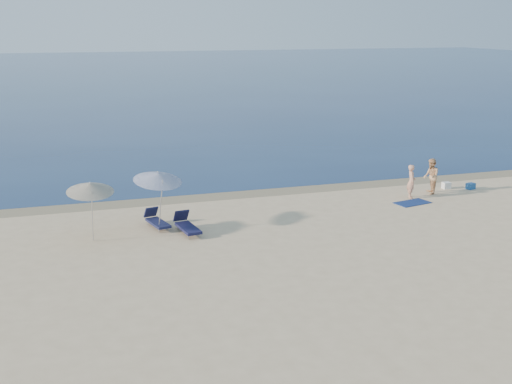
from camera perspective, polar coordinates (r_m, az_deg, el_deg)
The scene contains 11 objects.
sea at distance 111.33m, azimuth -11.17°, elevation 10.33°, with size 240.00×160.00×0.01m, color #0B2047.
wet_sand_strip at distance 33.06m, azimuth 4.10°, elevation 0.24°, with size 240.00×1.60×0.00m, color #847254.
person_left at distance 32.11m, azimuth 13.64°, elevation 0.92°, with size 0.60×0.40×1.65m, color tan.
person_right at distance 33.13m, azimuth 15.30°, elevation 1.35°, with size 0.87×0.67×1.78m, color tan.
beach_towel at distance 31.39m, azimuth 13.73°, elevation -0.93°, with size 1.67×0.93×0.03m, color #102050.
white_bag at distance 34.53m, azimuth 16.56°, elevation 0.56°, with size 0.39×0.34×0.34m, color white.
blue_cooler at distance 34.81m, azimuth 18.54°, elevation 0.50°, with size 0.44×0.31×0.31m, color #1B4F94.
umbrella_near at distance 26.41m, azimuth -8.71°, elevation 1.34°, with size 2.65×2.67×2.63m.
umbrella_far at distance 25.68m, azimuth -14.53°, elevation 0.38°, with size 2.06×2.09×2.48m.
lounger_left at distance 27.18m, azimuth -8.81°, elevation -2.57°, with size 0.96×1.79×0.75m.
lounger_right at distance 26.32m, azimuth -6.16°, elevation -3.00°, with size 0.88×1.92×0.82m.
Camera 1 is at (-11.59, -10.41, 8.35)m, focal length 45.00 mm.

